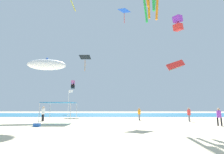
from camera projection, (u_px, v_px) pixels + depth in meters
ground at (113, 125)px, 19.33m from camera, size 110.00×110.00×0.10m
ocean_strip at (113, 114)px, 44.55m from camera, size 110.00×23.07×0.03m
canopy_tent at (60, 103)px, 20.84m from camera, size 3.29×3.39×2.30m
person_near_tent at (219, 115)px, 17.67m from camera, size 0.42×0.40×1.69m
person_leftmost at (44, 112)px, 23.53m from camera, size 0.44×0.44×1.87m
person_central at (189, 113)px, 22.93m from camera, size 0.41×0.41×1.72m
person_rightmost at (140, 113)px, 25.65m from camera, size 0.40×0.42×1.68m
banner_flag at (69, 102)px, 26.06m from camera, size 0.61×0.06×4.17m
cooler_box at (37, 125)px, 16.76m from camera, size 0.57×0.37×0.35m
kite_diamond_black at (85, 58)px, 42.63m from camera, size 2.52×2.51×3.49m
kite_box_purple at (178, 23)px, 29.82m from camera, size 1.74×1.71×2.62m
kite_inflatable_white at (47, 65)px, 26.77m from camera, size 5.66×2.50×1.97m
kite_parafoil_red at (176, 65)px, 36.38m from camera, size 4.17×1.85×2.59m
kite_diamond_blue at (125, 11)px, 33.48m from camera, size 2.48×2.49×2.66m
kite_box_pink at (73, 84)px, 48.15m from camera, size 0.98×1.17×2.14m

